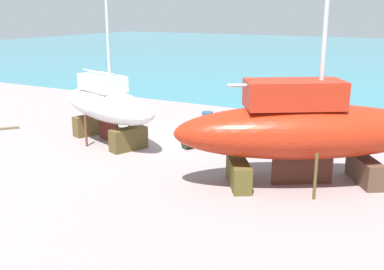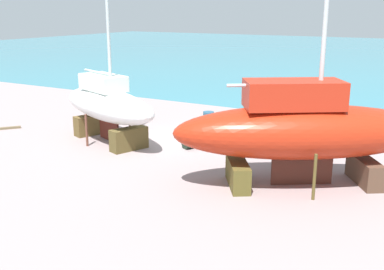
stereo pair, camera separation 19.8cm
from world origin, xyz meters
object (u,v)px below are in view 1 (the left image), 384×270
at_px(sailboat_small_center, 107,105).
at_px(barrel_rust_mid, 192,142).
at_px(worker, 129,108).
at_px(barrel_blue_faded, 134,111).
at_px(sailboat_far_slipway, 304,129).
at_px(barrel_tipped_right, 207,119).
at_px(barrel_ochre, 224,132).

xyz_separation_m(sailboat_small_center, barrel_rust_mid, (4.46, 1.18, -1.71)).
relative_size(worker, barrel_blue_faded, 2.23).
relative_size(sailboat_far_slipway, barrel_tipped_right, 17.85).
distance_m(sailboat_small_center, sailboat_far_slipway, 10.87).
xyz_separation_m(barrel_rust_mid, barrel_blue_faded, (-6.98, 4.63, 0.03)).
distance_m(barrel_tipped_right, barrel_rust_mid, 4.55).
height_order(worker, barrel_ochre, worker).
bearing_deg(barrel_rust_mid, sailboat_small_center, -165.17).
xyz_separation_m(sailboat_small_center, barrel_blue_faded, (-2.52, 5.82, -1.68)).
distance_m(sailboat_far_slipway, barrel_ochre, 7.75).
xyz_separation_m(sailboat_small_center, barrel_ochre, (5.10, 3.73, -1.69)).
distance_m(sailboat_small_center, barrel_ochre, 6.54).
bearing_deg(worker, barrel_rust_mid, -96.44).
distance_m(sailboat_small_center, barrel_rust_mid, 4.92).
bearing_deg(sailboat_far_slipway, barrel_ochre, 106.62).
xyz_separation_m(sailboat_far_slipway, barrel_ochre, (-5.72, 4.84, -1.98)).
xyz_separation_m(sailboat_small_center, worker, (-1.87, 4.37, -1.14)).
relative_size(sailboat_far_slipway, barrel_rust_mid, 17.38).
relative_size(sailboat_small_center, barrel_rust_mid, 12.17).
height_order(sailboat_small_center, sailboat_far_slipway, sailboat_far_slipway).
bearing_deg(sailboat_far_slipway, sailboat_small_center, 141.01).
bearing_deg(barrel_tipped_right, barrel_blue_faded, 177.02).
distance_m(sailboat_far_slipway, barrel_rust_mid, 7.04).
height_order(barrel_tipped_right, barrel_blue_faded, barrel_tipped_right).
bearing_deg(barrel_ochre, barrel_rust_mid, -104.02).
xyz_separation_m(worker, barrel_ochre, (6.97, -0.64, -0.55)).
xyz_separation_m(sailboat_far_slipway, barrel_rust_mid, (-6.35, 2.29, -2.00)).
bearing_deg(barrel_blue_faded, worker, -65.89).
height_order(barrel_tipped_right, barrel_rust_mid, barrel_tipped_right).
relative_size(sailboat_far_slipway, barrel_ochre, 18.95).
xyz_separation_m(sailboat_far_slipway, worker, (-12.68, 5.47, -1.43)).
relative_size(barrel_rust_mid, barrel_ochre, 1.09).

